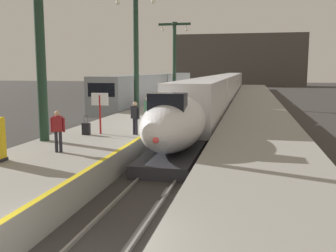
% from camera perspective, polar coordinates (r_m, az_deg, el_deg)
% --- Properties ---
extents(platform_left, '(4.80, 110.00, 1.05)m').
position_cam_1_polar(platform_left, '(32.44, -1.44, 1.58)').
color(platform_left, gray).
rests_on(platform_left, ground).
extents(platform_right, '(4.80, 110.00, 1.05)m').
position_cam_1_polar(platform_right, '(31.56, 13.01, 1.18)').
color(platform_right, gray).
rests_on(platform_right, ground).
extents(platform_left_safety_stripe, '(0.20, 107.80, 0.01)m').
position_cam_1_polar(platform_left_safety_stripe, '(31.93, 2.54, 2.42)').
color(platform_left_safety_stripe, yellow).
rests_on(platform_left_safety_stripe, platform_left).
extents(rail_main_left, '(0.08, 110.00, 0.12)m').
position_cam_1_polar(rail_main_left, '(34.60, 4.95, 1.20)').
color(rail_main_left, slate).
rests_on(rail_main_left, ground).
extents(rail_main_right, '(0.08, 110.00, 0.12)m').
position_cam_1_polar(rail_main_right, '(34.45, 7.43, 1.13)').
color(rail_main_right, slate).
rests_on(rail_main_right, ground).
extents(rail_secondary_left, '(0.08, 110.00, 0.12)m').
position_cam_1_polar(rail_secondary_left, '(36.49, -7.77, 1.53)').
color(rail_secondary_left, slate).
rests_on(rail_secondary_left, ground).
extents(rail_secondary_right, '(0.08, 110.00, 0.12)m').
position_cam_1_polar(rail_secondary_right, '(36.01, -5.53, 1.47)').
color(rail_secondary_right, slate).
rests_on(rail_secondary_right, ground).
extents(highspeed_train_main, '(2.92, 76.30, 3.60)m').
position_cam_1_polar(highspeed_train_main, '(51.52, 8.23, 5.62)').
color(highspeed_train_main, silver).
rests_on(highspeed_train_main, ground).
extents(regional_train_adjacent, '(2.85, 36.60, 3.80)m').
position_cam_1_polar(regional_train_adjacent, '(48.40, -1.79, 5.72)').
color(regional_train_adjacent, gray).
rests_on(regional_train_adjacent, ground).
extents(station_column_mid, '(4.00, 0.68, 9.74)m').
position_cam_1_polar(station_column_mid, '(18.87, -18.61, 15.60)').
color(station_column_mid, '#1E3828').
rests_on(station_column_mid, platform_left).
extents(station_column_far, '(4.00, 0.68, 9.69)m').
position_cam_1_polar(station_column_far, '(32.66, -4.78, 12.70)').
color(station_column_far, '#1E3828').
rests_on(station_column_far, platform_left).
extents(station_column_distant, '(4.00, 0.68, 9.07)m').
position_cam_1_polar(station_column_distant, '(48.62, 0.96, 10.91)').
color(station_column_distant, '#1E3828').
rests_on(station_column_distant, platform_left).
extents(passenger_near_edge, '(0.53, 0.35, 1.69)m').
position_cam_1_polar(passenger_near_edge, '(19.62, -4.89, 1.55)').
color(passenger_near_edge, '#23232D').
rests_on(passenger_near_edge, platform_left).
extents(passenger_mid_platform, '(0.55, 0.31, 1.69)m').
position_cam_1_polar(passenger_mid_platform, '(16.02, -15.99, -0.28)').
color(passenger_mid_platform, '#23232D').
rests_on(passenger_mid_platform, platform_left).
extents(passenger_far_waiting, '(0.52, 0.37, 1.69)m').
position_cam_1_polar(passenger_far_waiting, '(22.89, -3.00, 2.55)').
color(passenger_far_waiting, '#23232D').
rests_on(passenger_far_waiting, platform_left).
extents(rolling_suitcase, '(0.40, 0.22, 0.98)m').
position_cam_1_polar(rolling_suitcase, '(20.11, -12.02, -0.40)').
color(rolling_suitcase, black).
rests_on(rolling_suitcase, platform_left).
extents(departure_info_board, '(0.90, 0.10, 2.12)m').
position_cam_1_polar(departure_info_board, '(20.09, -10.05, 3.10)').
color(departure_info_board, maroon).
rests_on(departure_info_board, platform_left).
extents(terminus_back_wall, '(36.00, 2.00, 14.00)m').
position_cam_1_polar(terminus_back_wall, '(108.66, 10.39, 9.62)').
color(terminus_back_wall, '#4C4742').
rests_on(terminus_back_wall, ground).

